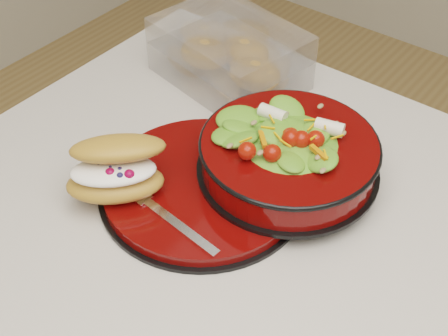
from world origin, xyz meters
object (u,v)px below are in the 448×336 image
Objects in this scene: salad_bowl at (289,150)px; fork at (166,216)px; croissant at (117,170)px; dinner_plate at (203,187)px; pastry_box at (230,55)px.

salad_bowl reaches higher than fork.
croissant is at bearing -132.68° from salad_bowl.
salad_bowl is 1.63× the size of croissant.
croissant reaches higher than fork.
salad_bowl is 0.22m from croissant.
dinner_plate is at bearing 2.48° from croissant.
croissant is 0.60× the size of pastry_box.
fork is 0.65× the size of pastry_box.
dinner_plate is 0.27m from pastry_box.
fork is (0.08, 0.00, -0.03)m from croissant.
fork is at bearing -113.72° from salad_bowl.
salad_bowl is at bearing -17.62° from fork.
croissant is at bearing -133.83° from dinner_plate.
croissant is 0.91× the size of fork.
croissant is 0.09m from fork.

